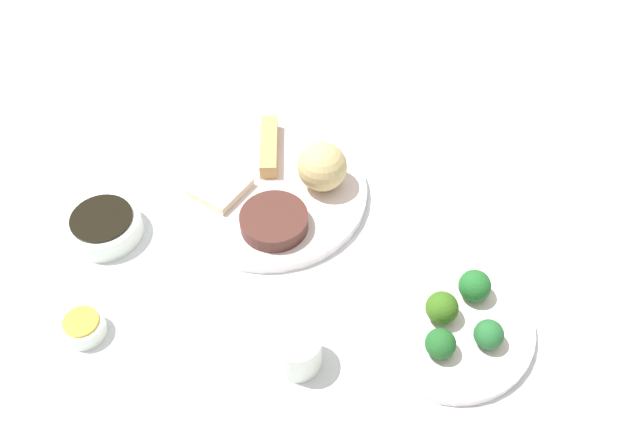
{
  "coord_description": "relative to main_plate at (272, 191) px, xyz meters",
  "views": [
    {
      "loc": [
        0.29,
        0.6,
        0.77
      ],
      "look_at": [
        -0.03,
        0.08,
        0.06
      ],
      "focal_mm": 37.83,
      "sensor_mm": 36.0,
      "label": 1
    }
  ],
  "objects": [
    {
      "name": "soy_sauce_bowl",
      "position": [
        0.24,
        -0.06,
        0.01
      ],
      "size": [
        0.11,
        0.11,
        0.03
      ],
      "primitive_type": "cylinder",
      "color": "white",
      "rests_on": "tabletop"
    },
    {
      "name": "spring_roll",
      "position": [
        -0.03,
        -0.07,
        0.02
      ],
      "size": [
        0.08,
        0.11,
        0.02
      ],
      "primitive_type": "cube",
      "rotation": [
        0.0,
        0.0,
        1.05
      ],
      "color": "tan",
      "rests_on": "main_plate"
    },
    {
      "name": "broccoli_plate",
      "position": [
        -0.08,
        0.32,
        -0.0
      ],
      "size": [
        0.22,
        0.22,
        0.01
      ],
      "primitive_type": "cylinder",
      "color": "white",
      "rests_on": "tabletop"
    },
    {
      "name": "sauce_ramekin_hot_mustard_liquid",
      "position": [
        0.32,
        0.08,
        0.02
      ],
      "size": [
        0.04,
        0.04,
        0.0
      ],
      "primitive_type": "cylinder",
      "color": "yellow",
      "rests_on": "sauce_ramekin_hot_mustard"
    },
    {
      "name": "rice_scoop",
      "position": [
        -0.07,
        0.03,
        0.04
      ],
      "size": [
        0.07,
        0.07,
        0.07
      ],
      "primitive_type": "sphere",
      "color": "tan",
      "rests_on": "main_plate"
    },
    {
      "name": "tabletop",
      "position": [
        0.0,
        0.01,
        -0.02
      ],
      "size": [
        2.2,
        2.2,
        0.02
      ],
      "primitive_type": "cube",
      "color": "white",
      "rests_on": "ground"
    },
    {
      "name": "soy_sauce_bowl_liquid",
      "position": [
        0.24,
        -0.06,
        0.03
      ],
      "size": [
        0.09,
        0.09,
        0.0
      ],
      "primitive_type": "cylinder",
      "color": "black",
      "rests_on": "soy_sauce_bowl"
    },
    {
      "name": "stir_fry_heap",
      "position": [
        0.03,
        0.07,
        0.02
      ],
      "size": [
        0.1,
        0.1,
        0.02
      ],
      "primitive_type": "cylinder",
      "color": "#4A261F",
      "rests_on": "main_plate"
    },
    {
      "name": "teacup",
      "position": [
        0.11,
        0.26,
        0.02
      ],
      "size": [
        0.06,
        0.06,
        0.05
      ],
      "primitive_type": "cylinder",
      "color": "white",
      "rests_on": "tabletop"
    },
    {
      "name": "main_plate",
      "position": [
        0.0,
        0.0,
        0.0
      ],
      "size": [
        0.29,
        0.29,
        0.02
      ],
      "primitive_type": "cylinder",
      "color": "white",
      "rests_on": "tabletop"
    },
    {
      "name": "crab_rangoon_wonton",
      "position": [
        0.07,
        -0.03,
        0.02
      ],
      "size": [
        0.1,
        0.09,
        0.01
      ],
      "primitive_type": "cube",
      "rotation": [
        0.0,
        0.0,
        0.43
      ],
      "color": "beige",
      "rests_on": "main_plate"
    },
    {
      "name": "broccoli_floret_0",
      "position": [
        -0.1,
        0.36,
        0.02
      ],
      "size": [
        0.04,
        0.04,
        0.04
      ],
      "primitive_type": "sphere",
      "color": "#23652F",
      "rests_on": "broccoli_plate"
    },
    {
      "name": "broccoli_floret_1",
      "position": [
        -0.08,
        0.31,
        0.03
      ],
      "size": [
        0.04,
        0.04,
        0.04
      ],
      "primitive_type": "sphere",
      "color": "#36651A",
      "rests_on": "broccoli_plate"
    },
    {
      "name": "broccoli_floret_3",
      "position": [
        -0.13,
        0.3,
        0.03
      ],
      "size": [
        0.04,
        0.04,
        0.04
      ],
      "primitive_type": "sphere",
      "color": "#206629",
      "rests_on": "broccoli_plate"
    },
    {
      "name": "sauce_ramekin_hot_mustard",
      "position": [
        0.32,
        0.08,
        0.0
      ],
      "size": [
        0.05,
        0.05,
        0.02
      ],
      "primitive_type": "cylinder",
      "color": "white",
      "rests_on": "tabletop"
    },
    {
      "name": "broccoli_floret_2",
      "position": [
        -0.04,
        0.34,
        0.02
      ],
      "size": [
        0.04,
        0.04,
        0.04
      ],
      "primitive_type": "sphere",
      "color": "#1F5C25",
      "rests_on": "broccoli_plate"
    }
  ]
}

